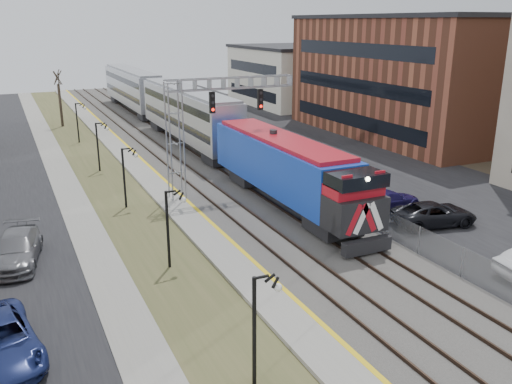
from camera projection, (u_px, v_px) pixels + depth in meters
street_west at (0, 193)px, 38.52m from camera, size 7.00×120.00×0.04m
sidewalk at (66, 185)px, 40.33m from camera, size 2.00×120.00×0.08m
grass_median at (107, 180)px, 41.55m from camera, size 4.00×120.00×0.06m
platform at (145, 175)px, 42.73m from camera, size 2.00×120.00×0.24m
ballast_bed at (205, 168)px, 44.75m from camera, size 8.00×120.00×0.20m
parking_lot at (328, 155)px, 49.62m from camera, size 16.00×120.00×0.04m
platform_edge at (156, 172)px, 43.05m from camera, size 0.24×120.00×0.01m
track_near at (182, 169)px, 43.89m from camera, size 1.58×120.00×0.15m
track_far at (222, 164)px, 45.30m from camera, size 1.58×120.00×0.15m
train at (176, 111)px, 55.50m from camera, size 3.00×63.05×5.33m
signal_gantry at (199, 118)px, 35.92m from camera, size 9.00×1.07×8.15m
lampposts at (166, 228)px, 26.51m from camera, size 0.14×62.14×4.00m
fence at (251, 155)px, 46.24m from camera, size 0.04×120.00×1.60m
buildings_east at (482, 82)px, 50.07m from camera, size 16.00×76.00×15.00m
car_lot_c at (434, 214)px, 32.24m from camera, size 5.39×3.23×1.40m
car_lot_d at (389, 201)px, 34.89m from camera, size 4.57×2.12×1.29m
car_lot_e at (301, 153)px, 47.49m from camera, size 4.28×2.06×1.41m
car_lot_f at (263, 143)px, 51.11m from camera, size 4.58×1.83×1.48m
car_street_b at (16, 250)px, 27.12m from camera, size 3.03×5.52×1.52m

